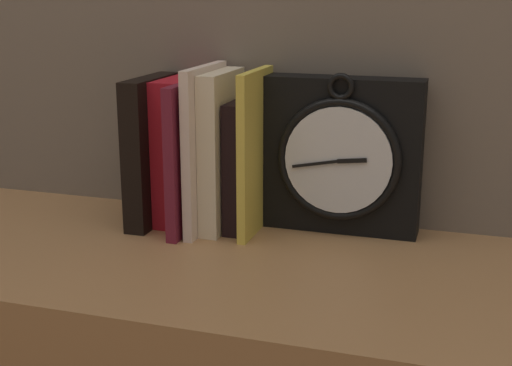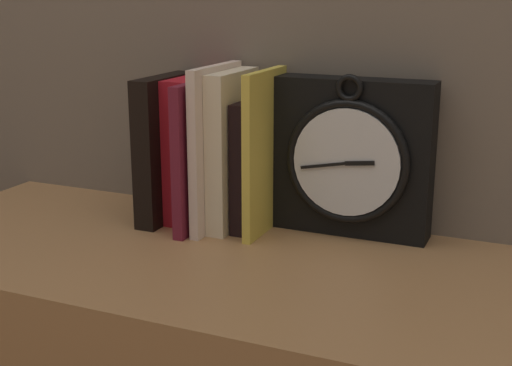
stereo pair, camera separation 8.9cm
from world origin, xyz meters
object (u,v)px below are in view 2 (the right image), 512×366
Objects in this scene: book_slot3_cream at (216,147)px; book_slot2_maroon at (202,154)px; clock at (352,158)px; book_slot1_red at (192,149)px; book_slot0_black at (166,148)px; book_slot6_yellow at (265,152)px; book_slot4_cream at (233,150)px; book_slot5_black at (254,164)px.

book_slot2_maroon is at bearing -166.23° from book_slot3_cream.
book_slot1_red is (-0.24, -0.03, -0.00)m from clock.
book_slot6_yellow is (0.16, 0.00, 0.01)m from book_slot0_black.
book_slot3_cream reaches higher than book_slot1_red.
book_slot3_cream reaches higher than book_slot6_yellow.
book_slot4_cream reaches higher than book_slot5_black.
book_slot0_black is at bearing -171.68° from clock.
clock is at bearing 10.33° from book_slot5_black.
clock is 1.08× the size of book_slot2_maroon.
clock reaches higher than book_slot4_cream.
book_slot2_maroon is at bearing -167.00° from clock.
book_slot4_cream is (0.07, -0.01, 0.01)m from book_slot1_red.
book_slot0_black reaches higher than book_slot1_red.
book_slot5_black is at bearing 14.81° from book_slot4_cream.
book_slot1_red and book_slot2_maroon have the same top height.
book_slot3_cream is at bearing -154.12° from book_slot4_cream.
clock is 0.22m from book_slot2_maroon.
book_slot0_black is 0.09m from book_slot3_cream.
book_slot4_cream is 1.22× the size of book_slot5_black.
book_slot6_yellow is at bearing -27.26° from book_slot5_black.
book_slot4_cream is (0.04, 0.02, 0.01)m from book_slot2_maroon.
book_slot0_black reaches higher than book_slot5_black.
book_slot4_cream reaches higher than book_slot1_red.
book_slot2_maroon is (0.03, -0.02, 0.00)m from book_slot1_red.
book_slot3_cream is at bearing -19.52° from book_slot1_red.
book_slot4_cream is at bearing 3.78° from book_slot0_black.
book_slot2_maroon is 0.10m from book_slot6_yellow.
clock and book_slot6_yellow have the same top height.
clock is at bearing 11.16° from book_slot4_cream.
book_slot3_cream is at bearing -167.08° from clock.
book_slot3_cream is at bearing -160.47° from book_slot5_black.
book_slot6_yellow is at bearing -3.10° from book_slot4_cream.
book_slot5_black is 0.81× the size of book_slot6_yellow.
book_slot0_black is 0.95× the size of book_slot4_cream.
book_slot0_black is at bearing 177.86° from book_slot3_cream.
book_slot1_red is at bearing -179.52° from book_slot5_black.
clock is 0.24m from book_slot1_red.
book_slot2_maroon is at bearing -37.91° from book_slot1_red.
book_slot0_black is at bearing -158.55° from book_slot1_red.
book_slot3_cream is at bearing -174.14° from book_slot6_yellow.
book_slot3_cream reaches higher than clock.
book_slot6_yellow reaches higher than book_slot1_red.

